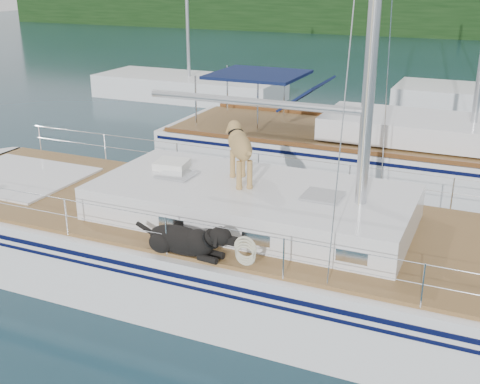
% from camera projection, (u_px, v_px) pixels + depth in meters
% --- Properties ---
extents(ground, '(120.00, 120.00, 0.00)m').
position_uv_depth(ground, '(210.00, 275.00, 10.78)').
color(ground, black).
rests_on(ground, ground).
extents(shore_bank, '(92.00, 1.00, 1.20)m').
position_uv_depth(shore_bank, '(458.00, 29.00, 50.20)').
color(shore_bank, '#595147').
rests_on(shore_bank, ground).
extents(main_sailboat, '(12.00, 3.85, 14.01)m').
position_uv_depth(main_sailboat, '(214.00, 242.00, 10.50)').
color(main_sailboat, white).
rests_on(main_sailboat, ground).
extents(neighbor_sailboat, '(11.00, 3.50, 13.30)m').
position_uv_depth(neighbor_sailboat, '(375.00, 155.00, 15.65)').
color(neighbor_sailboat, white).
rests_on(neighbor_sailboat, ground).
extents(bg_boat_west, '(8.00, 3.00, 11.65)m').
position_uv_depth(bg_boat_west, '(189.00, 88.00, 25.68)').
color(bg_boat_west, white).
rests_on(bg_boat_west, ground).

